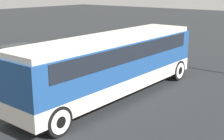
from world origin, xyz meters
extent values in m
plane|color=#26282B|center=(0.00, 0.00, 0.00)|extent=(120.00, 120.00, 0.00)
cube|color=silver|center=(0.00, 0.00, 0.81)|extent=(10.79, 2.44, 0.67)
cube|color=navy|center=(0.00, 0.00, 1.93)|extent=(10.79, 2.44, 1.56)
cube|color=black|center=(0.00, 0.00, 2.31)|extent=(9.50, 2.48, 0.70)
cube|color=silver|center=(0.00, 0.00, 2.82)|extent=(10.57, 2.24, 0.22)
cube|color=navy|center=(5.25, 0.00, 1.70)|extent=(0.36, 2.34, 1.79)
cylinder|color=black|center=(4.50, -1.11, 0.56)|extent=(1.11, 0.28, 1.11)
cylinder|color=silver|center=(4.50, -1.11, 0.56)|extent=(0.87, 0.30, 0.87)
cylinder|color=black|center=(4.50, -1.11, 0.56)|extent=(0.42, 0.32, 0.42)
cylinder|color=black|center=(4.50, 1.11, 0.56)|extent=(1.11, 0.28, 1.11)
cylinder|color=silver|center=(4.50, 1.11, 0.56)|extent=(0.87, 0.30, 0.87)
cylinder|color=black|center=(4.50, 1.11, 0.56)|extent=(0.42, 0.32, 0.42)
cylinder|color=black|center=(-4.34, -1.11, 0.56)|extent=(1.11, 0.28, 1.11)
cylinder|color=silver|center=(-4.34, -1.11, 0.56)|extent=(0.87, 0.30, 0.87)
cylinder|color=black|center=(-4.34, -1.11, 0.56)|extent=(0.42, 0.32, 0.42)
cylinder|color=black|center=(-4.34, 1.11, 0.56)|extent=(1.11, 0.28, 1.11)
cylinder|color=silver|center=(-4.34, 1.11, 0.56)|extent=(0.87, 0.30, 0.87)
cylinder|color=black|center=(-4.34, 1.11, 0.56)|extent=(0.42, 0.32, 0.42)
cylinder|color=black|center=(-0.57, 5.54, 0.34)|extent=(0.68, 0.22, 0.68)
cylinder|color=black|center=(-0.57, 5.54, 0.34)|extent=(0.26, 0.26, 0.26)
cylinder|color=black|center=(-0.57, 7.08, 0.34)|extent=(0.68, 0.22, 0.68)
cylinder|color=black|center=(-0.57, 7.08, 0.34)|extent=(0.26, 0.26, 0.26)
cube|color=#7A6B5B|center=(0.97, 8.67, 0.53)|extent=(4.32, 1.81, 0.56)
cube|color=black|center=(0.80, 8.67, 1.09)|extent=(2.25, 1.63, 0.55)
cylinder|color=black|center=(2.67, 7.86, 0.33)|extent=(0.66, 0.22, 0.66)
cylinder|color=black|center=(2.67, 7.86, 0.33)|extent=(0.25, 0.26, 0.25)
cylinder|color=black|center=(2.67, 9.49, 0.33)|extent=(0.66, 0.22, 0.66)
cylinder|color=black|center=(2.67, 9.49, 0.33)|extent=(0.25, 0.26, 0.25)
cylinder|color=black|center=(-0.73, 7.86, 0.33)|extent=(0.66, 0.22, 0.66)
cylinder|color=black|center=(-0.73, 7.86, 0.33)|extent=(0.25, 0.26, 0.25)
camera|label=1|loc=(-10.93, -8.85, 5.05)|focal=50.00mm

